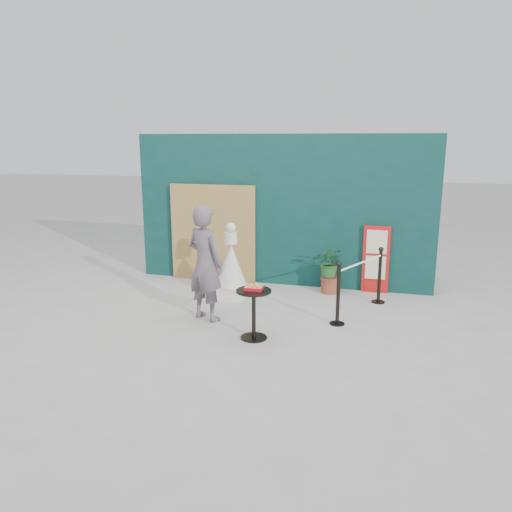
% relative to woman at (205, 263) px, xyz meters
% --- Properties ---
extents(ground, '(60.00, 60.00, 0.00)m').
position_rel_woman_xyz_m(ground, '(0.72, -0.72, -0.94)').
color(ground, '#ADAAA5').
rests_on(ground, ground).
extents(back_wall, '(6.00, 0.30, 3.00)m').
position_rel_woman_xyz_m(back_wall, '(0.72, 2.43, 0.56)').
color(back_wall, '#0B322D').
rests_on(back_wall, ground).
extents(bamboo_fence, '(1.80, 0.08, 2.00)m').
position_rel_woman_xyz_m(bamboo_fence, '(-0.68, 2.22, 0.06)').
color(bamboo_fence, tan).
rests_on(bamboo_fence, ground).
extents(woman, '(0.81, 0.69, 1.89)m').
position_rel_woman_xyz_m(woman, '(0.00, 0.00, 0.00)').
color(woman, '#62545C').
rests_on(woman, ground).
extents(menu_board, '(0.50, 0.07, 1.30)m').
position_rel_woman_xyz_m(menu_board, '(2.62, 2.24, -0.29)').
color(menu_board, red).
rests_on(menu_board, ground).
extents(statue, '(0.56, 0.56, 1.43)m').
position_rel_woman_xyz_m(statue, '(0.07, 1.12, -0.36)').
color(statue, white).
rests_on(statue, ground).
extents(cafe_table, '(0.52, 0.52, 0.75)m').
position_rel_woman_xyz_m(cafe_table, '(0.97, -0.59, -0.45)').
color(cafe_table, black).
rests_on(cafe_table, ground).
extents(food_basket, '(0.26, 0.19, 0.11)m').
position_rel_woman_xyz_m(food_basket, '(0.98, -0.59, -0.16)').
color(food_basket, '#B31320').
rests_on(food_basket, cafe_table).
extents(planter, '(0.53, 0.46, 0.90)m').
position_rel_woman_xyz_m(planter, '(1.78, 1.98, -0.42)').
color(planter, brown).
rests_on(planter, ground).
extents(stanchion_barrier, '(0.84, 1.54, 1.03)m').
position_rel_woman_xyz_m(stanchion_barrier, '(2.41, 0.96, -0.45)').
color(stanchion_barrier, black).
rests_on(stanchion_barrier, ground).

